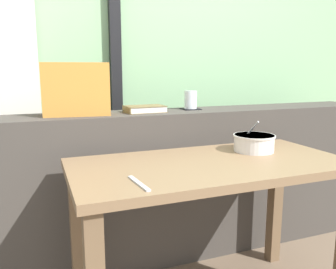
# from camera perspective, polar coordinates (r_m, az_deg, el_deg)

# --- Properties ---
(outdoor_backdrop) EXTENTS (4.80, 0.08, 2.80)m
(outdoor_backdrop) POSITION_cam_1_polar(r_m,az_deg,el_deg) (2.39, -6.14, 18.32)
(outdoor_backdrop) COLOR #8EBC89
(outdoor_backdrop) RESTS_ON ground
(window_divider_post) EXTENTS (0.07, 0.05, 2.60)m
(window_divider_post) POSITION_cam_1_polar(r_m,az_deg,el_deg) (2.28, -8.79, 16.10)
(window_divider_post) COLOR black
(window_divider_post) RESTS_ON ground
(dark_console_ledge) EXTENTS (2.80, 0.30, 0.85)m
(dark_console_ledge) POSITION_cam_1_polar(r_m,az_deg,el_deg) (1.98, -1.69, -8.52)
(dark_console_ledge) COLOR #423D38
(dark_console_ledge) RESTS_ON ground
(breakfast_table) EXTENTS (1.18, 0.58, 0.70)m
(breakfast_table) POSITION_cam_1_polar(r_m,az_deg,el_deg) (1.51, 7.10, -8.76)
(breakfast_table) COLOR brown
(breakfast_table) RESTS_ON ground
(coaster_square) EXTENTS (0.10, 0.10, 0.00)m
(coaster_square) POSITION_cam_1_polar(r_m,az_deg,el_deg) (2.00, 3.74, 4.25)
(coaster_square) COLOR black
(coaster_square) RESTS_ON dark_console_ledge
(juice_glass) EXTENTS (0.07, 0.07, 0.10)m
(juice_glass) POSITION_cam_1_polar(r_m,az_deg,el_deg) (2.00, 3.76, 5.65)
(juice_glass) COLOR white
(juice_glass) RESTS_ON coaster_square
(closed_book) EXTENTS (0.22, 0.15, 0.03)m
(closed_book) POSITION_cam_1_polar(r_m,az_deg,el_deg) (1.86, -3.90, 4.23)
(closed_book) COLOR brown
(closed_book) RESTS_ON dark_console_ledge
(throw_pillow) EXTENTS (0.34, 0.18, 0.26)m
(throw_pillow) POSITION_cam_1_polar(r_m,az_deg,el_deg) (1.78, -14.91, 7.25)
(throw_pillow) COLOR #D18938
(throw_pillow) RESTS_ON dark_console_ledge
(soup_bowl) EXTENTS (0.20, 0.20, 0.15)m
(soup_bowl) POSITION_cam_1_polar(r_m,az_deg,el_deg) (1.69, 14.04, -1.38)
(soup_bowl) COLOR silver
(soup_bowl) RESTS_ON breakfast_table
(fork_utensil) EXTENTS (0.03, 0.17, 0.01)m
(fork_utensil) POSITION_cam_1_polar(r_m,az_deg,el_deg) (1.18, -4.86, -8.04)
(fork_utensil) COLOR silver
(fork_utensil) RESTS_ON breakfast_table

